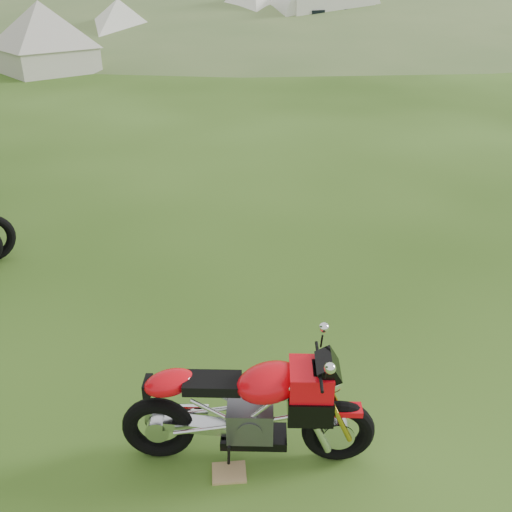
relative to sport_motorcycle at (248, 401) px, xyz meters
name	(u,v)px	position (x,y,z in m)	size (l,w,h in m)	color
ground	(252,368)	(0.46, 1.00, -0.56)	(120.00, 120.00, 0.00)	#27460F
hillside	(330,14)	(24.46, 41.00, -0.56)	(80.00, 64.00, 8.00)	#5C7A3E
hedgerow	(330,14)	(24.46, 41.00, -0.56)	(36.00, 1.20, 8.60)	black
sport_motorcycle	(248,401)	(0.00, 0.00, 0.00)	(1.86, 0.46, 1.11)	red
plywood_board	(229,473)	(-0.20, -0.11, -0.55)	(0.26, 0.21, 0.02)	tan
tent_left	(43,36)	(0.39, 19.98, 0.70)	(2.89, 2.89, 2.51)	beige
tent_mid	(120,26)	(3.79, 23.05, 0.66)	(2.80, 2.80, 2.42)	white
tent_right	(254,15)	(9.86, 22.74, 0.93)	(3.44, 3.44, 2.98)	white
caravan	(324,24)	(12.55, 21.06, 0.59)	(4.92, 2.20, 2.30)	silver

